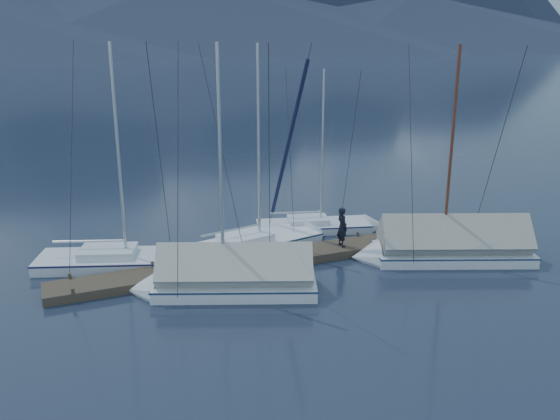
# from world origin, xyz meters

# --- Properties ---
(ground) EXTENTS (1000.00, 1000.00, 0.00)m
(ground) POSITION_xyz_m (0.00, 0.00, 0.00)
(ground) COLOR black
(ground) RESTS_ON ground
(dock) EXTENTS (18.00, 1.50, 0.54)m
(dock) POSITION_xyz_m (0.00, 2.00, 0.11)
(dock) COLOR #382D23
(dock) RESTS_ON ground
(mooring_posts) EXTENTS (15.12, 1.52, 0.35)m
(mooring_posts) POSITION_xyz_m (-0.50, 2.00, 0.35)
(mooring_posts) COLOR #382D23
(mooring_posts) RESTS_ON ground
(sailboat_open_left) EXTENTS (7.43, 4.29, 9.48)m
(sailboat_open_left) POSITION_xyz_m (-5.29, 3.83, 0.17)
(sailboat_open_left) COLOR silver
(sailboat_open_left) RESTS_ON ground
(sailboat_open_mid) EXTENTS (7.34, 3.44, 9.38)m
(sailboat_open_mid) POSITION_xyz_m (0.32, 3.96, 0.16)
(sailboat_open_mid) COLOR white
(sailboat_open_mid) RESTS_ON ground
(sailboat_open_right) EXTENTS (6.39, 3.32, 8.13)m
(sailboat_open_right) POSITION_xyz_m (3.74, 4.85, 0.14)
(sailboat_open_right) COLOR silver
(sailboat_open_right) RESTS_ON ground
(sailboat_covered_near) EXTENTS (7.56, 4.76, 9.45)m
(sailboat_covered_near) POSITION_xyz_m (6.09, -0.27, 0.47)
(sailboat_covered_near) COLOR silver
(sailboat_covered_near) RESTS_ON ground
(sailboat_covered_far) EXTENTS (7.04, 4.39, 9.50)m
(sailboat_covered_far) POSITION_xyz_m (-3.10, 0.15, 0.46)
(sailboat_covered_far) COLOR white
(sailboat_covered_far) RESTS_ON ground
(person) EXTENTS (0.41, 0.61, 1.67)m
(person) POSITION_xyz_m (2.75, 1.88, 1.17)
(person) COLOR black
(person) RESTS_ON dock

